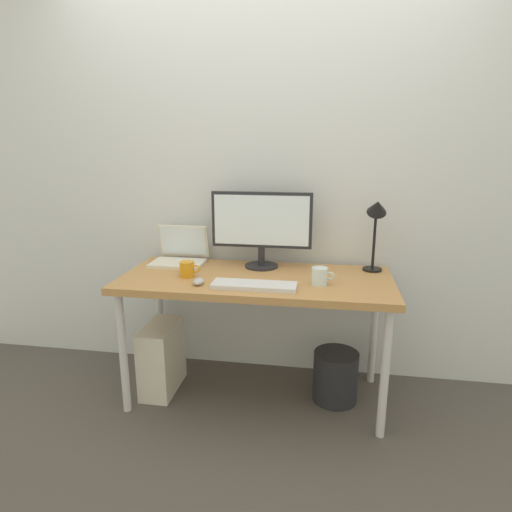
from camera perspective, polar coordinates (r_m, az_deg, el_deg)
The scene contains 12 objects.
ground_plane at distance 2.75m, azimuth 0.00°, elevation -17.76°, with size 6.00×6.00×0.00m, color #4C4742.
back_wall at distance 2.72m, azimuth 1.36°, elevation 10.92°, with size 4.40×0.04×2.60m, color silver.
desk at distance 2.46m, azimuth 0.00°, elevation -4.17°, with size 1.51×0.67×0.75m.
monitor at distance 2.57m, azimuth 0.65°, elevation 4.17°, with size 0.60×0.20×0.45m.
laptop at distance 2.75m, azimuth -9.95°, elevation 0.29°, with size 0.32×0.27×0.23m.
desk_lamp at distance 2.55m, azimuth 15.56°, elevation 4.80°, with size 0.11×0.16×0.45m.
keyboard at distance 2.25m, azimuth -0.24°, elevation -3.90°, with size 0.44×0.14×0.02m, color silver.
mouse at distance 2.32m, azimuth -7.56°, elevation -3.33°, with size 0.06×0.09×0.03m, color #B2B2B7.
coffee_mug at distance 2.46m, azimuth -9.04°, elevation -1.72°, with size 0.12×0.08×0.09m.
glass_cup at distance 2.31m, azimuth 8.40°, elevation -2.64°, with size 0.12×0.09×0.09m.
computer_tower at distance 2.77m, azimuth -12.28°, elevation -12.93°, with size 0.18×0.36×0.42m, color silver.
wastebasket at distance 2.68m, azimuth 10.42°, elevation -15.30°, with size 0.26×0.26×0.30m, color #232328.
Camera 1 is at (0.38, -2.30, 1.46)m, focal length 30.38 mm.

